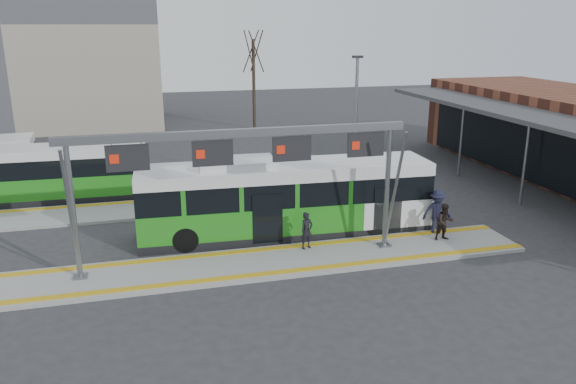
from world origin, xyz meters
name	(u,v)px	position (x,y,z in m)	size (l,w,h in m)	color
ground	(257,265)	(0.00, 0.00, 0.00)	(120.00, 120.00, 0.00)	#2D2D30
platform_main	(257,264)	(0.00, 0.00, 0.07)	(22.00, 3.00, 0.15)	gray
platform_second	(147,209)	(-4.00, 8.00, 0.07)	(20.00, 3.00, 0.15)	gray
tactile_main	(257,262)	(0.00, 0.00, 0.16)	(22.00, 2.65, 0.02)	#C39116
tactile_second	(146,201)	(-4.00, 9.15, 0.16)	(20.00, 0.35, 0.02)	#C39116
gantry	(244,157)	(-0.35, 0.25, 4.30)	(13.00, 1.68, 5.20)	slate
apartment_block	(15,22)	(-14.00, 36.00, 9.21)	(24.50, 12.50, 18.40)	gray
hero_bus	(285,199)	(1.95, 3.13, 1.61)	(12.91, 3.29, 3.52)	black
bg_bus_green	(34,175)	(-9.59, 11.23, 1.42)	(11.56, 2.75, 2.87)	black
passenger_a	(307,230)	(2.28, 0.86, 0.92)	(0.56, 0.37, 1.55)	black
passenger_b	(445,222)	(8.24, 0.28, 0.95)	(0.78, 0.61, 1.60)	black
passenger_c	(437,212)	(8.32, 1.10, 1.13)	(1.27, 0.73, 1.96)	#1A1A2F
tree_left	(128,58)	(-4.63, 32.08, 6.21)	(1.40, 1.40, 8.19)	#382B21
tree_mid	(253,52)	(5.89, 29.34, 6.71)	(1.40, 1.40, 8.84)	#382B21
lamp_east	(355,126)	(6.62, 6.82, 4.01)	(0.50, 0.25, 7.54)	slate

